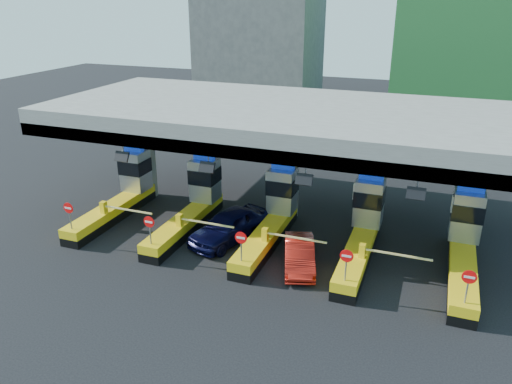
% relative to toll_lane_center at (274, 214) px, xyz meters
% --- Properties ---
extents(ground, '(120.00, 120.00, 0.00)m').
position_rel_toll_lane_center_xyz_m(ground, '(-0.00, -0.28, -1.40)').
color(ground, black).
rests_on(ground, ground).
extents(toll_canopy, '(28.00, 12.09, 7.00)m').
position_rel_toll_lane_center_xyz_m(toll_canopy, '(-0.00, 2.59, 4.74)').
color(toll_canopy, slate).
rests_on(toll_canopy, ground).
extents(toll_lane_far_left, '(4.43, 8.00, 4.16)m').
position_rel_toll_lane_center_xyz_m(toll_lane_far_left, '(-10.00, 0.00, 0.00)').
color(toll_lane_far_left, black).
rests_on(toll_lane_far_left, ground).
extents(toll_lane_left, '(4.43, 8.00, 4.16)m').
position_rel_toll_lane_center_xyz_m(toll_lane_left, '(-5.00, 0.00, 0.00)').
color(toll_lane_left, black).
rests_on(toll_lane_left, ground).
extents(toll_lane_center, '(4.43, 8.00, 4.16)m').
position_rel_toll_lane_center_xyz_m(toll_lane_center, '(0.00, 0.00, 0.00)').
color(toll_lane_center, black).
rests_on(toll_lane_center, ground).
extents(toll_lane_right, '(4.43, 8.00, 4.16)m').
position_rel_toll_lane_center_xyz_m(toll_lane_right, '(5.00, 0.00, 0.00)').
color(toll_lane_right, black).
rests_on(toll_lane_right, ground).
extents(toll_lane_far_right, '(4.43, 8.00, 4.16)m').
position_rel_toll_lane_center_xyz_m(toll_lane_far_right, '(10.00, 0.00, 0.00)').
color(toll_lane_far_right, black).
rests_on(toll_lane_far_right, ground).
extents(bg_building_concrete, '(14.00, 10.00, 18.00)m').
position_rel_toll_lane_center_xyz_m(bg_building_concrete, '(-14.00, 35.72, 7.60)').
color(bg_building_concrete, '#4C4C49').
rests_on(bg_building_concrete, ground).
extents(van, '(3.63, 5.61, 1.78)m').
position_rel_toll_lane_center_xyz_m(van, '(-2.19, -1.32, -0.51)').
color(van, black).
rests_on(van, ground).
extents(red_car, '(2.66, 4.43, 1.38)m').
position_rel_toll_lane_center_xyz_m(red_car, '(2.30, -2.78, -0.71)').
color(red_car, '#98130B').
rests_on(red_car, ground).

